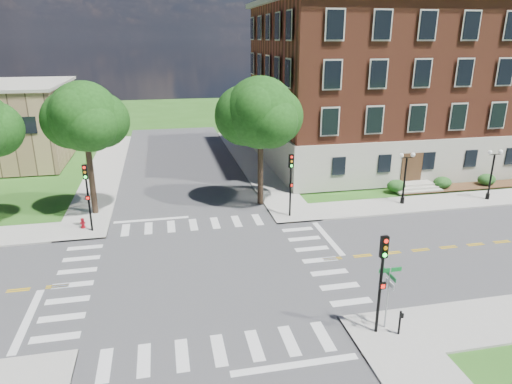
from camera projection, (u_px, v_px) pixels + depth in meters
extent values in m
plane|color=#2A5A19|center=(203.00, 272.00, 26.62)|extent=(160.00, 160.00, 0.00)
cube|color=#3D3D3F|center=(203.00, 272.00, 26.62)|extent=(90.00, 12.00, 0.01)
cube|color=#3D3D3F|center=(203.00, 272.00, 26.61)|extent=(12.00, 90.00, 0.01)
cube|color=#9E9B93|center=(468.00, 200.00, 38.25)|extent=(34.00, 3.50, 0.12)
cube|color=#9E9B93|center=(254.00, 163.00, 49.42)|extent=(3.50, 34.00, 0.12)
cube|color=#9E9B93|center=(105.00, 171.00, 46.40)|extent=(3.50, 34.00, 0.12)
cube|color=silver|center=(328.00, 238.00, 31.11)|extent=(0.40, 5.50, 0.00)
cube|color=beige|center=(398.00, 139.00, 50.95)|extent=(30.00, 20.00, 4.20)
cube|color=brown|center=(405.00, 65.00, 48.37)|extent=(29.55, 19.70, 11.80)
cube|color=beige|center=(412.00, 2.00, 46.39)|extent=(30.60, 20.60, 0.50)
cube|color=#472D19|center=(412.00, 168.00, 41.00)|extent=(2.00, 0.10, 2.80)
cylinder|color=black|center=(92.00, 182.00, 34.53)|extent=(0.44, 0.44, 4.92)
sphere|color=#163C10|center=(84.00, 116.00, 32.92)|extent=(5.09, 5.09, 5.09)
cylinder|color=black|center=(260.00, 176.00, 36.62)|extent=(0.44, 0.44, 4.61)
sphere|color=#163C10|center=(261.00, 113.00, 34.98)|extent=(5.56, 5.56, 5.56)
cylinder|color=black|center=(379.00, 295.00, 20.43)|extent=(0.14, 0.14, 3.80)
cube|color=black|center=(384.00, 247.00, 19.66)|extent=(0.33, 0.24, 1.00)
cylinder|color=red|center=(386.00, 241.00, 19.43)|extent=(0.18, 0.06, 0.18)
cylinder|color=orange|center=(386.00, 248.00, 19.54)|extent=(0.18, 0.06, 0.18)
cylinder|color=#19E533|center=(385.00, 255.00, 19.64)|extent=(0.18, 0.06, 0.18)
cube|color=black|center=(382.00, 286.00, 20.07)|extent=(0.31, 0.14, 0.30)
cylinder|color=black|center=(290.00, 192.00, 34.08)|extent=(0.14, 0.14, 3.80)
cube|color=black|center=(291.00, 161.00, 33.31)|extent=(0.38, 0.32, 1.00)
cylinder|color=red|center=(292.00, 157.00, 33.08)|extent=(0.19, 0.11, 0.18)
cylinder|color=orange|center=(292.00, 161.00, 33.19)|extent=(0.19, 0.11, 0.18)
cylinder|color=#19E533|center=(291.00, 166.00, 33.29)|extent=(0.19, 0.11, 0.18)
cube|color=black|center=(291.00, 185.00, 33.72)|extent=(0.32, 0.22, 0.30)
cylinder|color=black|center=(89.00, 205.00, 31.41)|extent=(0.14, 0.14, 3.80)
cube|color=black|center=(85.00, 172.00, 30.64)|extent=(0.32, 0.22, 1.00)
cylinder|color=red|center=(84.00, 168.00, 30.41)|extent=(0.18, 0.05, 0.18)
cylinder|color=orange|center=(85.00, 172.00, 30.52)|extent=(0.18, 0.05, 0.18)
cylinder|color=#19E533|center=(85.00, 177.00, 30.63)|extent=(0.18, 0.05, 0.18)
cube|color=black|center=(88.00, 198.00, 31.05)|extent=(0.30, 0.12, 0.30)
cylinder|color=black|center=(402.00, 200.00, 37.23)|extent=(0.32, 0.32, 0.50)
cylinder|color=black|center=(404.00, 181.00, 36.70)|extent=(0.16, 0.16, 3.80)
cube|color=black|center=(407.00, 158.00, 36.07)|extent=(1.00, 0.06, 0.06)
sphere|color=white|center=(401.00, 155.00, 35.91)|extent=(0.36, 0.36, 0.36)
sphere|color=white|center=(413.00, 155.00, 36.10)|extent=(0.36, 0.36, 0.36)
cylinder|color=black|center=(488.00, 196.00, 38.18)|extent=(0.32, 0.32, 0.50)
cylinder|color=black|center=(491.00, 177.00, 37.65)|extent=(0.16, 0.16, 3.80)
cube|color=black|center=(495.00, 154.00, 37.02)|extent=(1.00, 0.06, 0.06)
sphere|color=white|center=(490.00, 152.00, 36.86)|extent=(0.36, 0.36, 0.36)
sphere|color=white|center=(501.00, 152.00, 37.06)|extent=(0.36, 0.36, 0.36)
cylinder|color=gray|center=(387.00, 298.00, 20.86)|extent=(0.07, 0.07, 3.10)
cube|color=#0D6F2A|center=(390.00, 270.00, 20.39)|extent=(1.10, 0.03, 0.20)
cube|color=#0D6F2A|center=(390.00, 275.00, 20.47)|extent=(0.03, 1.10, 0.20)
cube|color=silver|center=(390.00, 284.00, 20.63)|extent=(0.03, 0.75, 0.25)
cylinder|color=black|center=(400.00, 323.00, 20.67)|extent=(0.10, 0.10, 1.20)
cube|color=black|center=(402.00, 316.00, 20.42)|extent=(0.14, 0.08, 0.22)
cylinder|color=red|center=(83.00, 227.00, 32.46)|extent=(0.32, 0.32, 0.10)
cylinder|color=red|center=(83.00, 224.00, 32.38)|extent=(0.22, 0.22, 0.60)
sphere|color=red|center=(82.00, 220.00, 32.27)|extent=(0.24, 0.24, 0.24)
cylinder|color=red|center=(83.00, 223.00, 32.35)|extent=(0.35, 0.12, 0.12)
cylinder|color=red|center=(83.00, 223.00, 32.35)|extent=(0.12, 0.35, 0.12)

